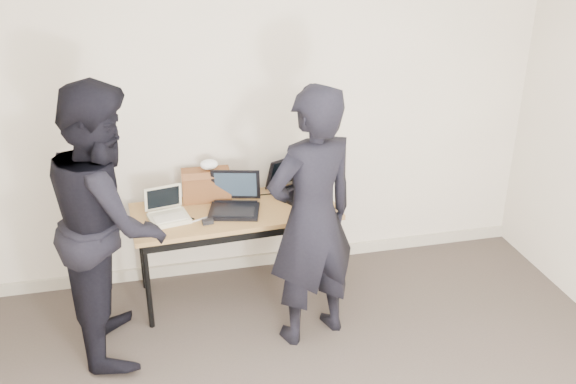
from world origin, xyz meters
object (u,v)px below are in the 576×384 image
object	(u,v)px
leather_satchel	(206,184)
laptop_center	(235,201)
desk	(235,217)
person_typist	(312,219)
person_observer	(109,221)
laptop_right	(296,185)
equipment_box	(311,183)
laptop_beige	(168,213)

from	to	relation	value
leather_satchel	laptop_center	bearing A→B (deg)	-47.08
desk	laptop_center	size ratio (longest dim) A/B	3.52
desk	person_typist	world-z (taller)	person_typist
leather_satchel	person_observer	size ratio (longest dim) A/B	0.20
laptop_right	equipment_box	bearing A→B (deg)	-33.76
laptop_right	person_typist	size ratio (longest dim) A/B	0.27
laptop_beige	laptop_center	size ratio (longest dim) A/B	0.74
laptop_right	person_observer	bearing A→B (deg)	176.16
laptop_beige	person_observer	xyz separation A→B (m)	(-0.38, -0.36, 0.16)
desk	person_typist	distance (m)	0.78
laptop_beige	leather_satchel	distance (m)	0.41
desk	equipment_box	world-z (taller)	equipment_box
leather_satchel	person_typist	size ratio (longest dim) A/B	0.20
laptop_beige	person_observer	bearing A→B (deg)	-148.39
laptop_center	laptop_right	bearing A→B (deg)	34.70
laptop_beige	person_typist	bearing A→B (deg)	-44.79
equipment_box	person_observer	world-z (taller)	person_observer
laptop_right	person_observer	distance (m)	1.51
leather_satchel	person_observer	distance (m)	0.93
desk	equipment_box	bearing A→B (deg)	13.80
equipment_box	person_observer	distance (m)	1.61
person_typist	person_observer	xyz separation A→B (m)	(-1.29, 0.23, 0.02)
desk	leather_satchel	bearing A→B (deg)	125.27
laptop_beige	person_typist	world-z (taller)	person_typist
desk	laptop_beige	bearing A→B (deg)	179.79
laptop_right	equipment_box	size ratio (longest dim) A/B	1.92
laptop_right	person_observer	xyz separation A→B (m)	(-1.39, -0.59, 0.15)
person_typist	laptop_beige	bearing A→B (deg)	-51.62
desk	laptop_right	bearing A→B (deg)	18.68
equipment_box	person_typist	bearing A→B (deg)	-104.69
laptop_beige	laptop_right	xyz separation A→B (m)	(1.00, 0.23, 0.02)
laptop_center	person_typist	distance (m)	0.77
laptop_right	person_typist	world-z (taller)	person_typist
laptop_right	leather_satchel	distance (m)	0.70
equipment_box	person_typist	distance (m)	0.84
laptop_right	leather_satchel	size ratio (longest dim) A/B	1.35
laptop_center	person_observer	distance (m)	0.97
desk	laptop_center	distance (m)	0.12
laptop_center	leather_satchel	size ratio (longest dim) A/B	1.19
desk	laptop_right	world-z (taller)	laptop_right
laptop_right	equipment_box	distance (m)	0.12
laptop_center	laptop_right	xyz separation A→B (m)	(0.51, 0.19, -0.00)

